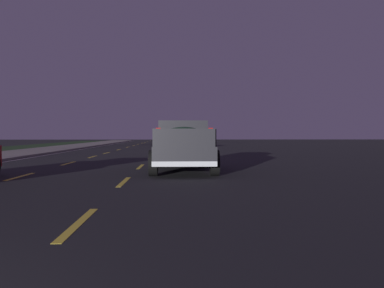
{
  "coord_description": "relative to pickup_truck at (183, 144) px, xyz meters",
  "views": [
    {
      "loc": [
        -2.06,
        -3.25,
        1.37
      ],
      "look_at": [
        15.95,
        -3.93,
        0.93
      ],
      "focal_mm": 38.85,
      "sensor_mm": 36.0,
      "label": 1
    }
  ],
  "objects": [
    {
      "name": "lane_markings",
      "position": [
        16.63,
        6.59,
        -0.98
      ],
      "size": [
        108.0,
        7.04,
        0.01
      ],
      "color": "yellow",
      "rests_on": "ground"
    },
    {
      "name": "ground",
      "position": [
        13.71,
        3.5,
        -0.98
      ],
      "size": [
        144.0,
        144.0,
        0.0
      ],
      "primitive_type": "plane",
      "color": "black"
    },
    {
      "name": "pickup_truck",
      "position": [
        0.0,
        0.0,
        0.0
      ],
      "size": [
        5.42,
        2.29,
        1.87
      ],
      "color": "#232328",
      "rests_on": "ground"
    },
    {
      "name": "sidewalk_shoulder",
      "position": [
        13.71,
        10.95,
        -0.92
      ],
      "size": [
        108.0,
        4.0,
        0.12
      ],
      "primitive_type": "cube",
      "color": "gray",
      "rests_on": "ground"
    },
    {
      "name": "sedan_silver",
      "position": [
        23.67,
        -0.13,
        -0.2
      ],
      "size": [
        4.42,
        2.05,
        1.54
      ],
      "color": "#B2B5BA",
      "rests_on": "ground"
    }
  ]
}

